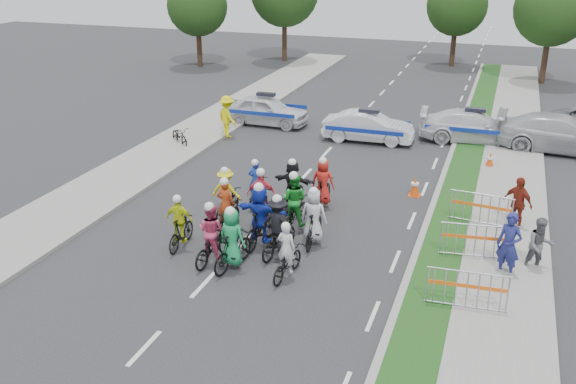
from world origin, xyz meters
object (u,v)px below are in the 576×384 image
(police_car_0, at_px, (266,110))
(spectator_2, at_px, (517,203))
(rider_7, at_px, (314,222))
(tree_4, at_px, (457,6))
(rider_5, at_px, (260,220))
(police_car_2, at_px, (474,127))
(rider_12, at_px, (256,189))
(tree_0, at_px, (197,6))
(spectator_0, at_px, (509,245))
(police_car_1, at_px, (368,127))
(barrier_0, at_px, (467,292))
(rider_6, at_px, (227,214))
(rider_4, at_px, (278,231))
(rider_8, at_px, (294,208))
(rider_1, at_px, (232,244))
(marshal_hiviz, at_px, (227,116))
(cone_1, at_px, (490,161))
(barrier_1, at_px, (475,242))
(rider_11, at_px, (293,188))
(civilian_sedan, at_px, (562,134))
(barrier_2, at_px, (481,210))
(rider_13, at_px, (323,188))
(rider_0, at_px, (287,259))
(rider_10, at_px, (227,198))
(tree_1, at_px, (552,9))
(rider_3, at_px, (180,227))
(spectator_1, at_px, (540,246))
(rider_9, at_px, (262,202))
(rider_2, at_px, (212,239))
(cone_0, at_px, (415,187))

(police_car_0, bearing_deg, spectator_2, -124.76)
(rider_7, xyz_separation_m, tree_4, (0.94, 30.70, 3.46))
(rider_5, bearing_deg, police_car_2, -105.08)
(rider_12, bearing_deg, tree_0, -65.05)
(spectator_0, bearing_deg, police_car_1, 144.55)
(barrier_0, bearing_deg, rider_6, 163.05)
(rider_4, height_order, police_car_0, rider_4)
(rider_8, bearing_deg, barrier_0, 152.69)
(rider_1, relative_size, rider_12, 1.13)
(marshal_hiviz, distance_m, cone_1, 11.73)
(barrier_1, bearing_deg, rider_11, 163.73)
(civilian_sedan, distance_m, barrier_2, 9.55)
(rider_13, bearing_deg, police_car_2, -113.96)
(rider_7, xyz_separation_m, barrier_0, (4.64, -2.34, -0.17))
(rider_0, height_order, barrier_0, rider_0)
(spectator_0, relative_size, barrier_0, 0.93)
(police_car_1, xyz_separation_m, marshal_hiviz, (-6.29, -1.43, 0.29))
(rider_0, relative_size, rider_10, 0.95)
(police_car_1, xyz_separation_m, barrier_2, (5.39, -7.88, -0.11))
(tree_0, height_order, tree_1, tree_1)
(rider_6, distance_m, rider_8, 2.13)
(police_car_1, bearing_deg, spectator_0, -152.55)
(rider_8, xyz_separation_m, barrier_1, (5.54, -0.32, -0.17))
(police_car_2, distance_m, barrier_0, 14.74)
(civilian_sedan, distance_m, cone_1, 4.32)
(rider_3, xyz_separation_m, tree_4, (4.61, 32.18, 3.52))
(police_car_1, bearing_deg, barrier_1, -154.68)
(rider_0, distance_m, tree_4, 33.06)
(spectator_1, bearing_deg, rider_5, 167.49)
(spectator_0, xyz_separation_m, barrier_0, (-0.88, -2.20, -0.37))
(rider_10, xyz_separation_m, rider_13, (2.75, 1.84, 0.02))
(rider_13, bearing_deg, police_car_0, -58.39)
(spectator_2, distance_m, tree_4, 28.10)
(rider_9, bearing_deg, rider_12, -72.38)
(police_car_1, relative_size, spectator_1, 2.53)
(marshal_hiviz, bearing_deg, rider_2, 147.25)
(rider_1, height_order, rider_10, rider_1)
(rider_4, height_order, spectator_0, rider_4)
(rider_2, bearing_deg, cone_0, -117.46)
(rider_11, relative_size, cone_1, 2.64)
(marshal_hiviz, height_order, tree_4, tree_4)
(spectator_2, height_order, cone_1, spectator_2)
(police_car_2, distance_m, spectator_1, 12.25)
(rider_5, distance_m, barrier_1, 6.23)
(barrier_0, bearing_deg, spectator_2, 79.13)
(police_car_1, distance_m, cone_0, 6.65)
(rider_11, bearing_deg, rider_8, 115.89)
(spectator_0, xyz_separation_m, tree_0, (-21.58, 24.83, 3.25))
(rider_10, bearing_deg, rider_8, 176.76)
(police_car_2, relative_size, cone_1, 6.84)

